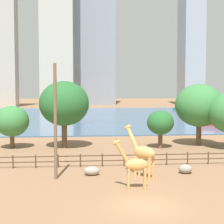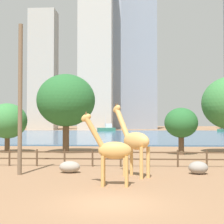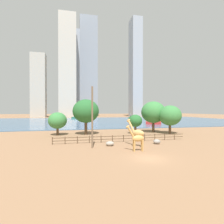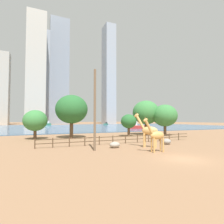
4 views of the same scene
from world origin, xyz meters
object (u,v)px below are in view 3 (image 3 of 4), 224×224
object	(u,v)px
giraffe_companion	(137,138)
tree_right_tall	(58,121)
boulder_by_pole	(110,144)
boat_barge	(153,122)
boat_ferry	(152,118)
boat_sailboat	(131,117)
tree_right_small	(135,121)
tree_left_small	(86,111)
boulder_near_fence	(157,142)
boat_tug	(76,117)
tree_center_broad	(170,116)
giraffe_tall	(137,133)
utility_pole	(92,117)
tree_left_large	(153,112)

from	to	relation	value
giraffe_companion	tree_right_tall	bearing A→B (deg)	-55.05
boulder_by_pole	tree_right_tall	world-z (taller)	tree_right_tall
boat_barge	boat_ferry	bearing A→B (deg)	89.20
boulder_by_pole	boat_sailboat	xyz separation A→B (m)	(35.49, 95.13, 0.47)
tree_right_small	tree_right_tall	bearing A→B (deg)	175.21
boat_barge	tree_left_small	bearing A→B (deg)	-117.12
giraffe_companion	tree_right_tall	distance (m)	23.80
boulder_near_fence	boat_tug	bearing A→B (deg)	97.41
boulder_by_pole	tree_center_broad	distance (m)	22.25
giraffe_companion	boat_tug	world-z (taller)	boat_tug
giraffe_companion	tree_left_small	size ratio (longest dim) A/B	0.46
giraffe_tall	boulder_near_fence	distance (m)	4.82
boat_sailboat	boat_ferry	bearing A→B (deg)	62.44
boulder_by_pole	tree_right_small	size ratio (longest dim) A/B	0.28
boulder_by_pole	utility_pole	bearing A→B (deg)	-161.59
giraffe_tall	tree_left_small	xyz separation A→B (m)	(-7.42, 16.24, 3.59)
tree_left_large	tree_left_small	distance (m)	18.38
boat_barge	boulder_near_fence	bearing A→B (deg)	-90.83
boat_ferry	giraffe_tall	bearing A→B (deg)	-18.98
tree_right_tall	boat_ferry	world-z (taller)	tree_right_tall
boat_sailboat	boulder_near_fence	bearing A→B (deg)	30.01
giraffe_companion	boulder_near_fence	world-z (taller)	giraffe_companion
tree_right_tall	boat_ferry	bearing A→B (deg)	48.07
giraffe_companion	tree_left_large	size ratio (longest dim) A/B	0.47
boulder_by_pole	boat_sailboat	distance (m)	101.54
boat_barge	boat_sailboat	bearing A→B (deg)	104.65
utility_pole	boulder_near_fence	size ratio (longest dim) A/B	7.74
boulder_near_fence	giraffe_companion	bearing A→B (deg)	-140.00
tree_right_small	boat_barge	bearing A→B (deg)	56.12
giraffe_companion	boulder_near_fence	bearing A→B (deg)	-138.23
tree_left_small	boat_tug	size ratio (longest dim) A/B	1.33
giraffe_tall	tree_left_large	distance (m)	20.24
giraffe_tall	utility_pole	world-z (taller)	utility_pole
tree_left_large	tree_right_tall	bearing A→B (deg)	-179.76
boat_sailboat	tree_left_small	bearing A→B (deg)	20.14
boulder_by_pole	tree_right_small	bearing A→B (deg)	54.99
giraffe_tall	giraffe_companion	size ratio (longest dim) A/B	1.18
tree_center_broad	boat_sailboat	size ratio (longest dim) A/B	1.72
tree_right_tall	boulder_by_pole	bearing A→B (deg)	-56.94
utility_pole	tree_left_large	distance (m)	24.60
giraffe_companion	boat_ferry	world-z (taller)	giraffe_companion
giraffe_companion	boulder_by_pole	xyz separation A→B (m)	(-3.12, 4.70, -1.52)
tree_left_large	boat_sailboat	xyz separation A→B (m)	(20.20, 79.85, -4.65)
boulder_by_pole	boat_ferry	bearing A→B (deg)	60.04
utility_pole	tree_right_tall	distance (m)	17.61
tree_center_broad	boat_sailboat	bearing A→B (deg)	78.35
tree_right_small	boat_sailboat	distance (m)	85.66
tree_left_large	boat_barge	xyz separation A→B (m)	(11.11, 23.46, -4.39)
boulder_by_pole	tree_right_small	xyz separation A→B (m)	(9.49, 13.55, 2.94)
utility_pole	tree_left_large	xyz separation A→B (m)	(18.41, 16.31, 0.56)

